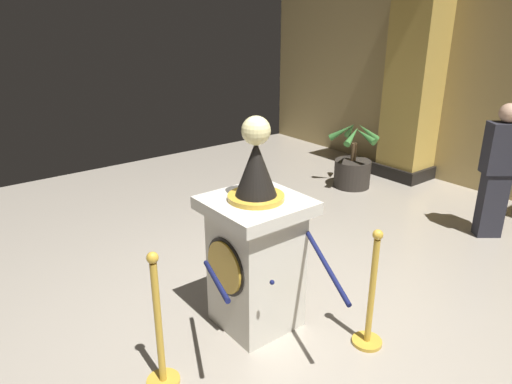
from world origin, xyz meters
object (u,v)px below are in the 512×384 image
object	(u,v)px
potted_palm_left	(353,168)
bystander_guest	(498,169)
pedestal_clock	(255,249)
stanchion_near	(160,340)
stanchion_far	(370,306)

from	to	relation	value
potted_palm_left	bystander_guest	distance (m)	2.20
pedestal_clock	bystander_guest	distance (m)	3.24
pedestal_clock	stanchion_near	size ratio (longest dim) A/B	1.69
potted_palm_left	bystander_guest	bearing A→B (deg)	-0.68
stanchion_near	bystander_guest	world-z (taller)	bystander_guest
stanchion_near	stanchion_far	distance (m)	1.62
pedestal_clock	bystander_guest	xyz separation A→B (m)	(0.37, 3.22, 0.13)
bystander_guest	stanchion_far	bearing A→B (deg)	-81.43
pedestal_clock	stanchion_far	size ratio (longest dim) A/B	1.77
stanchion_far	bystander_guest	bearing A→B (deg)	98.57
stanchion_far	bystander_guest	distance (m)	2.76
pedestal_clock	bystander_guest	world-z (taller)	pedestal_clock
stanchion_far	potted_palm_left	bearing A→B (deg)	133.06
pedestal_clock	stanchion_near	xyz separation A→B (m)	(0.16, -0.96, -0.33)
stanchion_near	potted_palm_left	xyz separation A→B (m)	(-1.92, 4.21, -0.07)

